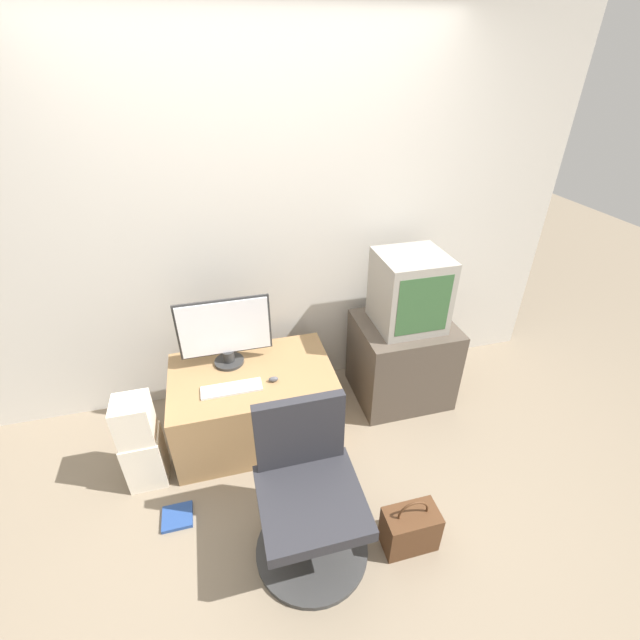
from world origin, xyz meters
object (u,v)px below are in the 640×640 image
main_monitor (225,332)px  handbag (410,529)px  book (177,517)px  keyboard (232,389)px  office_chair (309,499)px  mouse (273,379)px  crt_tv (410,291)px  cardboard_box_lower (146,458)px

main_monitor → handbag: size_ratio=1.67×
main_monitor → book: 1.11m
handbag → book: (-1.21, 0.47, -0.12)m
main_monitor → handbag: main_monitor is taller
main_monitor → book: size_ratio=3.51×
keyboard → office_chair: (0.30, -0.76, -0.15)m
handbag → office_chair: bearing=163.8°
mouse → book: bearing=-145.4°
main_monitor → office_chair: main_monitor is taller
main_monitor → mouse: main_monitor is taller
crt_tv → handbag: bearing=-110.8°
main_monitor → mouse: bearing=-46.5°
main_monitor → handbag: bearing=-55.9°
office_chair → handbag: (0.51, -0.15, -0.23)m
mouse → crt_tv: 1.08m
office_chair → book: (-0.70, 0.32, -0.35)m
book → office_chair: bearing=-24.6°
crt_tv → book: crt_tv is taller
keyboard → handbag: keyboard is taller
main_monitor → keyboard: bearing=-91.7°
main_monitor → cardboard_box_lower: (-0.57, -0.39, -0.57)m
crt_tv → cardboard_box_lower: bearing=-169.2°
keyboard → book: bearing=-131.8°
cardboard_box_lower → mouse: bearing=8.3°
crt_tv → office_chair: 1.47m
office_chair → cardboard_box_lower: 1.10m
mouse → cardboard_box_lower: mouse is taller
keyboard → office_chair: office_chair is taller
main_monitor → cardboard_box_lower: bearing=-145.8°
handbag → main_monitor: bearing=124.1°
crt_tv → office_chair: bearing=-133.5°
main_monitor → office_chair: 1.15m
keyboard → office_chair: bearing=-68.4°
main_monitor → handbag: 1.56m
cardboard_box_lower → handbag: cardboard_box_lower is taller
crt_tv → handbag: size_ratio=1.47×
keyboard → mouse: (0.26, 0.01, 0.01)m
cardboard_box_lower → book: 0.41m
book → handbag: bearing=-21.1°
cardboard_box_lower → crt_tv: bearing=10.8°
keyboard → mouse: bearing=2.2°
keyboard → book: size_ratio=2.20×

